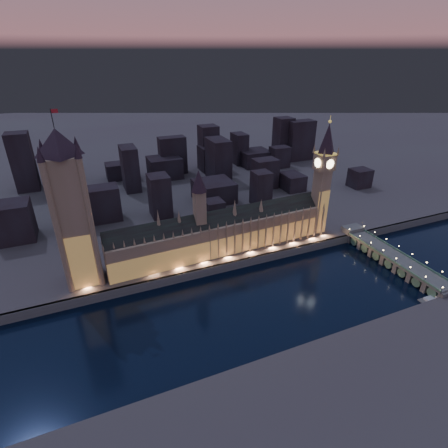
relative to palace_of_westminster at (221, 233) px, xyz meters
name	(u,v)px	position (x,y,z in m)	size (l,w,h in m)	color
ground_plane	(246,299)	(-5.09, -61.74, -26.37)	(2000.00, 2000.00, 0.00)	black
north_bank	(131,143)	(-5.09, 458.26, -22.37)	(2000.00, 960.00, 8.00)	#453941
embankment_wall	(225,267)	(-5.09, -20.74, -22.37)	(2000.00, 2.50, 8.00)	#525154
palace_of_westminster	(221,233)	(0.00, 0.00, 0.00)	(202.00, 28.91, 78.00)	#8A7054
victoria_tower	(71,205)	(-115.09, 0.18, 46.13)	(31.68, 31.68, 129.66)	#8A7054
elizabeth_tower	(324,171)	(102.91, 0.18, 43.97)	(18.00, 18.00, 111.71)	#8A7054
westminster_bridge	(389,257)	(134.57, -65.19, -20.38)	(19.09, 113.00, 15.90)	#525154
river_boat	(448,296)	(139.56, -119.74, -24.81)	(49.90, 13.62, 4.50)	#525154
city_backdrop	(191,166)	(32.20, 186.75, 3.91)	(437.40, 215.63, 73.09)	black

